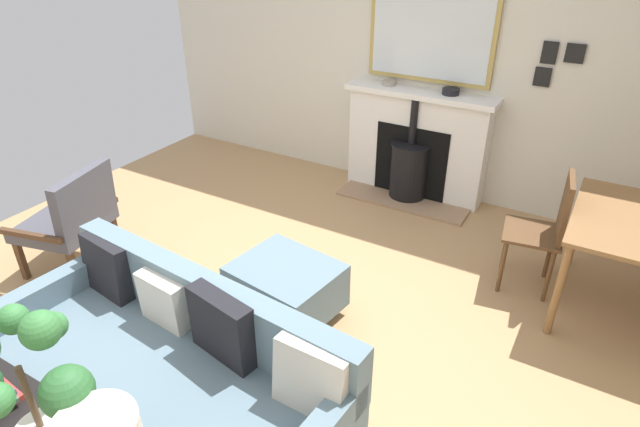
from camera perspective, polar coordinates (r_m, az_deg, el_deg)
name	(u,v)px	position (r m, az deg, el deg)	size (l,w,h in m)	color
ground_plane	(268,319)	(3.79, -5.59, -11.30)	(5.08, 5.83, 0.01)	tan
wall_left	(418,47)	(5.24, 10.54, 17.26)	(0.12, 5.83, 2.80)	beige
fireplace	(415,150)	(5.26, 10.20, 6.81)	(0.58, 1.43, 1.06)	#9E7A5B
mirror_over_mantel	(431,33)	(5.09, 11.90, 18.56)	(0.04, 1.18, 0.88)	tan
mantel_bowl_near	(389,83)	(5.22, 7.44, 13.84)	(0.13, 0.13, 0.04)	#9E9384
mantel_bowl_far	(451,91)	(5.03, 13.94, 12.71)	(0.16, 0.16, 0.06)	black
sofa	(170,370)	(3.06, -15.94, -15.97)	(1.07, 2.12, 0.79)	#B2B2B7
ottoman	(286,286)	(3.65, -3.68, -7.86)	(0.66, 0.74, 0.42)	#B2B2B7
armchair_accent	(72,216)	(4.43, -25.19, -0.23)	(0.79, 0.71, 0.85)	#4C3321
potted_plant	(9,375)	(2.07, -30.57, -14.78)	(0.44, 0.60, 0.68)	silver
dining_table	(634,233)	(4.04, 30.76, -1.85)	(1.05, 0.77, 0.74)	olive
dining_chair_near_fireplace	(548,225)	(4.09, 23.36, -1.16)	(0.45, 0.45, 0.92)	brown
photo_gallery_row	(556,61)	(4.89, 24.11, 14.80)	(0.02, 0.35, 0.37)	black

